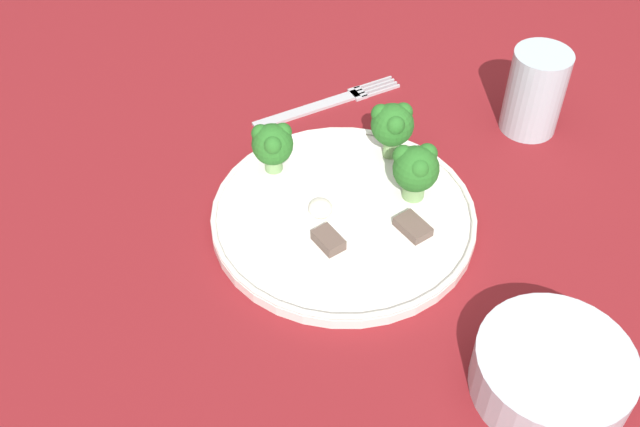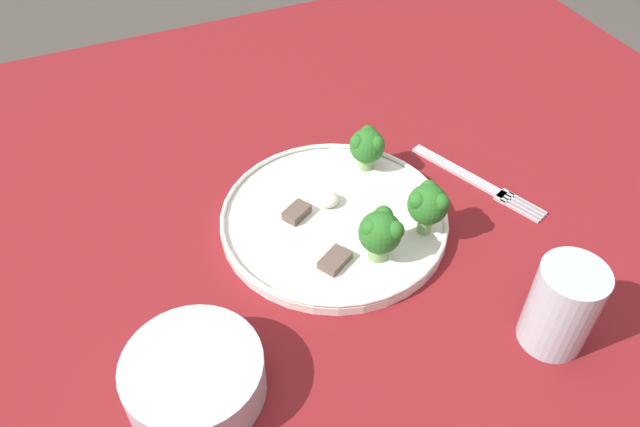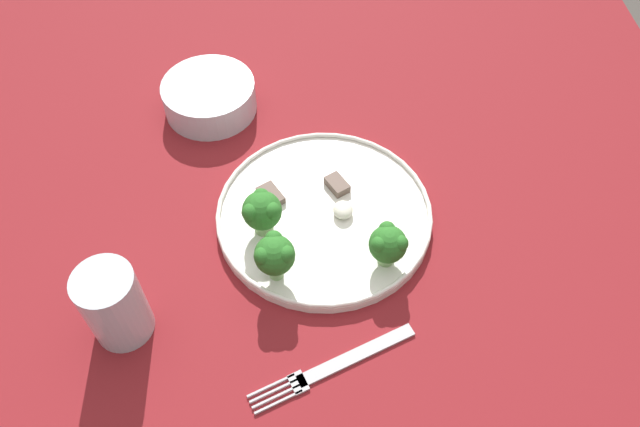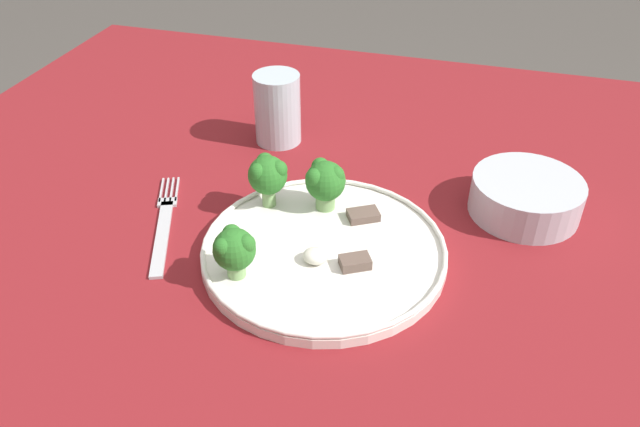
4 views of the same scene
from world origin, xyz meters
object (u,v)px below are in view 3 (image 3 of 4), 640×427
at_px(dinner_plate, 324,214).
at_px(cream_bowl, 210,97).
at_px(fork, 335,365).
at_px(drinking_glass, 115,307).

relative_size(dinner_plate, cream_bowl, 2.05).
xyz_separation_m(fork, cream_bowl, (0.42, 0.15, 0.02)).
height_order(cream_bowl, drinking_glass, drinking_glass).
relative_size(fork, drinking_glass, 1.86).
bearing_deg(fork, dinner_plate, -0.78).
distance_m(cream_bowl, drinking_glass, 0.36).
distance_m(fork, cream_bowl, 0.45).
xyz_separation_m(fork, drinking_glass, (0.07, 0.24, 0.04)).
distance_m(fork, drinking_glass, 0.25).
bearing_deg(cream_bowl, fork, -160.30).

